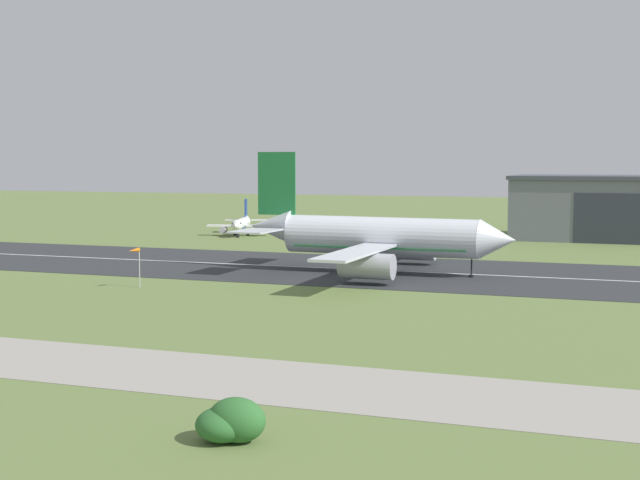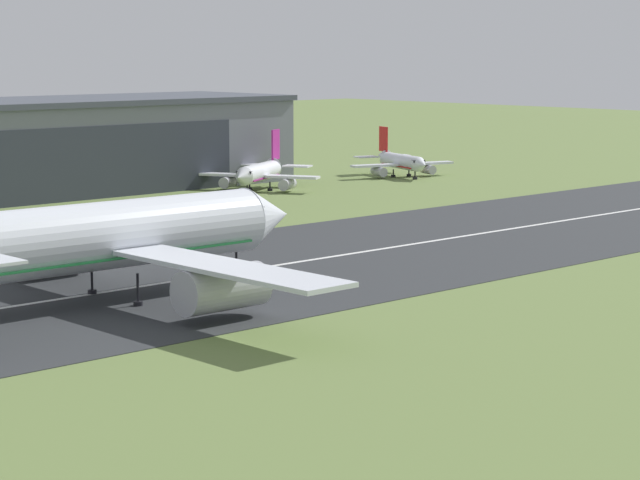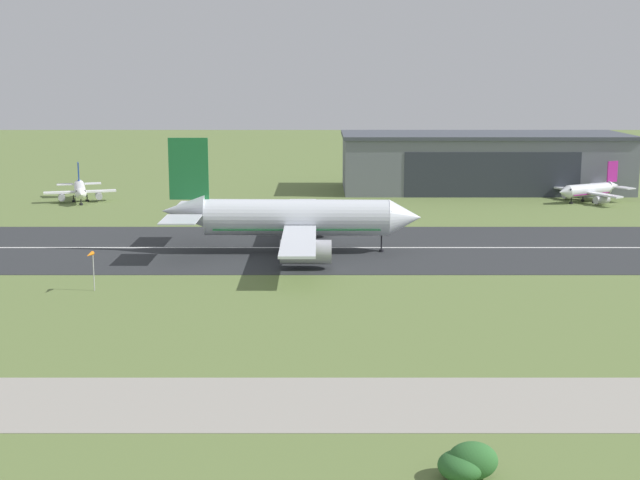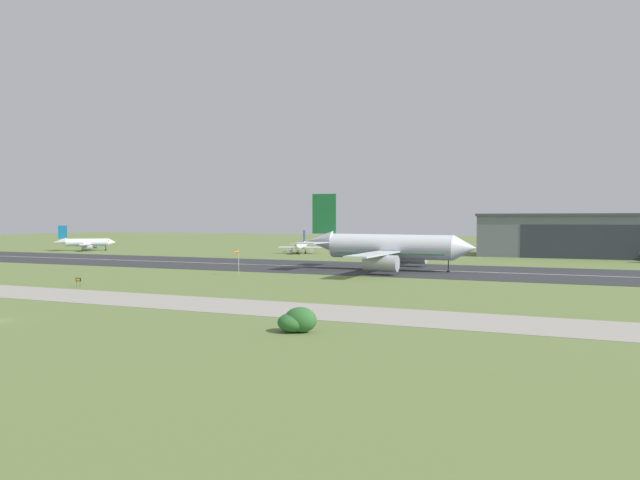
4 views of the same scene
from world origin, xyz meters
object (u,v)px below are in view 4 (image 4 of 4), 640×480
airplane_parked_east (301,246)px  runway_sign (78,280)px  airplane_landing (389,248)px  airplane_parked_far_east (87,243)px  windsock_pole (236,253)px  shrub_clump (297,321)px

airplane_parked_east → runway_sign: bearing=-85.5°
airplane_parked_east → airplane_landing: bearing=-48.7°
airplane_parked_far_east → windsock_pole: bearing=-32.5°
airplane_parked_east → shrub_clump: bearing=-65.0°
airplane_parked_far_east → runway_sign: airplane_parked_far_east is taller
runway_sign → airplane_parked_far_east: bearing=133.4°
airplane_landing → airplane_parked_far_east: 151.19m
airplane_parked_east → windsock_pole: airplane_parked_east is taller
airplane_landing → windsock_pole: bearing=-134.3°
shrub_clump → windsock_pole: windsock_pole is taller
airplane_parked_far_east → windsock_pole: 137.74m
airplane_parked_far_east → windsock_pole: airplane_parked_far_east is taller
airplane_parked_far_east → shrub_clump: bearing=-39.7°
airplane_parked_east → windsock_pole: bearing=-74.2°
airplane_parked_east → airplane_parked_far_east: airplane_parked_far_east is taller
windsock_pole → runway_sign: windsock_pole is taller
airplane_landing → airplane_parked_far_east: size_ratio=2.44×
airplane_landing → airplane_parked_east: bearing=131.3°
shrub_clump → runway_sign: 65.06m
shrub_clump → windsock_pole: 73.45m
airplane_landing → runway_sign: (-43.71, -61.15, -4.58)m
airplane_parked_east → shrub_clump: size_ratio=4.24×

